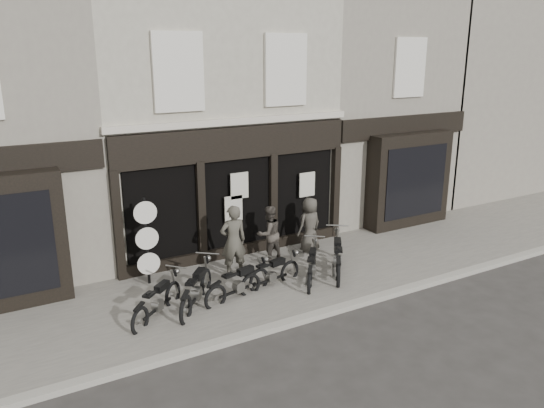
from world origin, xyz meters
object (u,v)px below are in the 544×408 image
motorcycle_4 (312,268)px  man_right (310,225)px  man_left (233,241)px  motorcycle_5 (337,260)px  man_centre (269,234)px  advert_sign_post (147,245)px  motorcycle_3 (271,276)px  motorcycle_2 (239,286)px  motorcycle_0 (158,304)px  motorcycle_1 (197,292)px

motorcycle_4 → man_right: (1.07, 1.72, 0.55)m
motorcycle_4 → man_left: size_ratio=0.91×
motorcycle_5 → man_left: (-2.59, 1.12, 0.65)m
man_centre → advert_sign_post: bearing=-8.3°
motorcycle_4 → man_right: bearing=6.4°
motorcycle_3 → man_right: 2.76m
motorcycle_2 → advert_sign_post: 2.59m
man_right → motorcycle_0: bearing=7.6°
motorcycle_1 → man_centre: 3.28m
man_left → man_right: (2.78, 0.53, -0.15)m
man_centre → motorcycle_1: bearing=22.6°
motorcycle_0 → man_right: 5.52m
man_right → motorcycle_5: bearing=73.7°
motorcycle_2 → man_left: bearing=54.9°
motorcycle_1 → motorcycle_4: motorcycle_1 is taller
motorcycle_5 → advert_sign_post: size_ratio=0.84×
motorcycle_0 → man_right: size_ratio=1.02×
man_right → motorcycle_4: bearing=48.3°
motorcycle_4 → advert_sign_post: (-3.83, 1.82, 0.78)m
motorcycle_0 → man_left: 2.80m
motorcycle_5 → man_right: (0.19, 1.65, 0.50)m
motorcycle_0 → motorcycle_2: size_ratio=0.84×
motorcycle_0 → motorcycle_3: motorcycle_0 is taller
motorcycle_4 → man_right: man_right is taller
motorcycle_2 → motorcycle_4: size_ratio=1.13×
motorcycle_1 → motorcycle_4: size_ratio=1.04×
motorcycle_4 → motorcycle_0: bearing=127.1°
motorcycle_2 → man_right: size_ratio=1.22×
motorcycle_4 → man_centre: size_ratio=1.10×
motorcycle_2 → man_left: man_left is taller
advert_sign_post → man_left: bearing=-12.0°
motorcycle_2 → motorcycle_5: (3.03, 0.07, 0.05)m
motorcycle_0 → motorcycle_5: size_ratio=0.83×
motorcycle_2 → man_right: (3.22, 1.72, 0.56)m
motorcycle_1 → man_left: 1.96m
motorcycle_2 → advert_sign_post: (-1.68, 1.82, 0.79)m
motorcycle_5 → man_left: bearing=101.8°
advert_sign_post → motorcycle_4: bearing=-21.0°
motorcycle_1 → man_centre: size_ratio=1.14×
motorcycle_4 → motorcycle_5: 0.88m
man_centre → man_right: 1.43m
motorcycle_0 → motorcycle_3: size_ratio=0.87×
motorcycle_1 → man_left: man_left is taller
motorcycle_2 → man_centre: man_centre is taller
motorcycle_3 → man_centre: man_centre is taller
motorcycle_1 → motorcycle_3: size_ratio=0.95×
motorcycle_2 → motorcycle_5: size_ratio=0.99×
motorcycle_4 → motorcycle_2: bearing=128.1°
motorcycle_0 → man_centre: man_centre is taller
man_centre → man_right: size_ratio=0.98×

